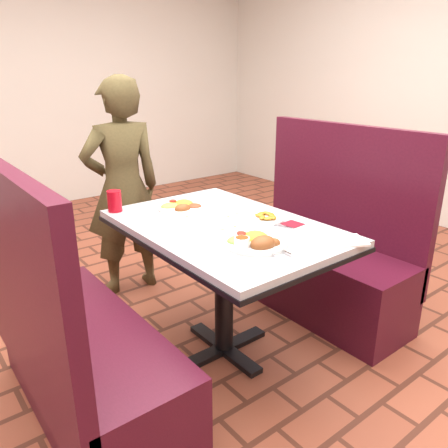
{
  "coord_description": "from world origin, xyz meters",
  "views": [
    {
      "loc": [
        -1.28,
        -1.62,
        1.48
      ],
      "look_at": [
        0.0,
        0.0,
        0.75
      ],
      "focal_mm": 35.0,
      "sensor_mm": 36.0,
      "label": 1
    }
  ],
  "objects_px": {
    "red_tumbler": "(115,201)",
    "booth_bench_left": "(77,355)",
    "near_dinner_plate": "(255,239)",
    "far_dinner_plate": "(182,205)",
    "booth_bench_right": "(322,260)",
    "plantain_plate": "(266,218)",
    "diner_person": "(123,189)",
    "dining_table": "(224,242)"
  },
  "relations": [
    {
      "from": "diner_person",
      "to": "booth_bench_right",
      "type": "bearing_deg",
      "value": 136.98
    },
    {
      "from": "plantain_plate",
      "to": "near_dinner_plate",
      "type": "bearing_deg",
      "value": -140.81
    },
    {
      "from": "booth_bench_left",
      "to": "diner_person",
      "type": "bearing_deg",
      "value": 54.22
    },
    {
      "from": "dining_table",
      "to": "plantain_plate",
      "type": "distance_m",
      "value": 0.25
    },
    {
      "from": "plantain_plate",
      "to": "booth_bench_left",
      "type": "bearing_deg",
      "value": 175.33
    },
    {
      "from": "dining_table",
      "to": "near_dinner_plate",
      "type": "height_order",
      "value": "near_dinner_plate"
    },
    {
      "from": "near_dinner_plate",
      "to": "far_dinner_plate",
      "type": "height_order",
      "value": "near_dinner_plate"
    },
    {
      "from": "dining_table",
      "to": "booth_bench_right",
      "type": "height_order",
      "value": "booth_bench_right"
    },
    {
      "from": "booth_bench_right",
      "to": "near_dinner_plate",
      "type": "height_order",
      "value": "booth_bench_right"
    },
    {
      "from": "plantain_plate",
      "to": "red_tumbler",
      "type": "xyz_separation_m",
      "value": [
        -0.55,
        0.62,
        0.05
      ]
    },
    {
      "from": "diner_person",
      "to": "red_tumbler",
      "type": "bearing_deg",
      "value": 67.71
    },
    {
      "from": "far_dinner_plate",
      "to": "near_dinner_plate",
      "type": "bearing_deg",
      "value": -93.47
    },
    {
      "from": "booth_bench_right",
      "to": "plantain_plate",
      "type": "xyz_separation_m",
      "value": [
        -0.59,
        -0.08,
        0.43
      ]
    },
    {
      "from": "plantain_plate",
      "to": "red_tumbler",
      "type": "distance_m",
      "value": 0.83
    },
    {
      "from": "red_tumbler",
      "to": "plantain_plate",
      "type": "bearing_deg",
      "value": -48.49
    },
    {
      "from": "booth_bench_left",
      "to": "near_dinner_plate",
      "type": "xyz_separation_m",
      "value": [
        0.73,
        -0.31,
        0.45
      ]
    },
    {
      "from": "diner_person",
      "to": "plantain_plate",
      "type": "relative_size",
      "value": 7.71
    },
    {
      "from": "booth_bench_right",
      "to": "diner_person",
      "type": "height_order",
      "value": "diner_person"
    },
    {
      "from": "diner_person",
      "to": "near_dinner_plate",
      "type": "bearing_deg",
      "value": 96.85
    },
    {
      "from": "near_dinner_plate",
      "to": "red_tumbler",
      "type": "relative_size",
      "value": 2.45
    },
    {
      "from": "red_tumbler",
      "to": "booth_bench_left",
      "type": "bearing_deg",
      "value": -130.73
    },
    {
      "from": "plantain_plate",
      "to": "far_dinner_plate",
      "type": "bearing_deg",
      "value": 119.18
    },
    {
      "from": "dining_table",
      "to": "booth_bench_right",
      "type": "relative_size",
      "value": 1.01
    },
    {
      "from": "booth_bench_left",
      "to": "diner_person",
      "type": "height_order",
      "value": "diner_person"
    },
    {
      "from": "booth_bench_right",
      "to": "diner_person",
      "type": "xyz_separation_m",
      "value": [
        -0.85,
        1.03,
        0.4
      ]
    },
    {
      "from": "plantain_plate",
      "to": "booth_bench_right",
      "type": "bearing_deg",
      "value": 7.97
    },
    {
      "from": "booth_bench_right",
      "to": "diner_person",
      "type": "bearing_deg",
      "value": 129.62
    },
    {
      "from": "booth_bench_left",
      "to": "red_tumbler",
      "type": "height_order",
      "value": "booth_bench_left"
    },
    {
      "from": "booth_bench_left",
      "to": "far_dinner_plate",
      "type": "distance_m",
      "value": 0.95
    },
    {
      "from": "diner_person",
      "to": "booth_bench_left",
      "type": "bearing_deg",
      "value": 61.58
    },
    {
      "from": "booth_bench_right",
      "to": "far_dinner_plate",
      "type": "height_order",
      "value": "booth_bench_right"
    },
    {
      "from": "booth_bench_left",
      "to": "red_tumbler",
      "type": "relative_size",
      "value": 10.42
    },
    {
      "from": "near_dinner_plate",
      "to": "far_dinner_plate",
      "type": "bearing_deg",
      "value": 86.53
    },
    {
      "from": "booth_bench_left",
      "to": "dining_table",
      "type": "bearing_deg",
      "value": 0.0
    },
    {
      "from": "plantain_plate",
      "to": "red_tumbler",
      "type": "height_order",
      "value": "red_tumbler"
    },
    {
      "from": "booth_bench_right",
      "to": "far_dinner_plate",
      "type": "distance_m",
      "value": 1.0
    },
    {
      "from": "far_dinner_plate",
      "to": "red_tumbler",
      "type": "bearing_deg",
      "value": 148.1
    },
    {
      "from": "red_tumbler",
      "to": "booth_bench_right",
      "type": "bearing_deg",
      "value": -25.26
    },
    {
      "from": "near_dinner_plate",
      "to": "plantain_plate",
      "type": "bearing_deg",
      "value": 39.19
    },
    {
      "from": "far_dinner_plate",
      "to": "plantain_plate",
      "type": "relative_size",
      "value": 1.42
    },
    {
      "from": "plantain_plate",
      "to": "dining_table",
      "type": "bearing_deg",
      "value": 158.58
    },
    {
      "from": "far_dinner_plate",
      "to": "booth_bench_right",
      "type": "bearing_deg",
      "value": -22.56
    }
  ]
}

